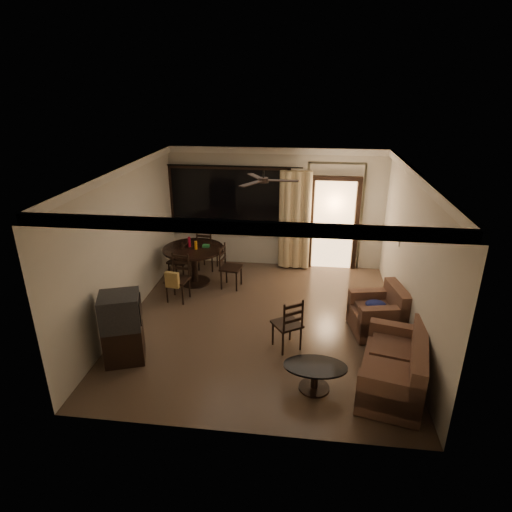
# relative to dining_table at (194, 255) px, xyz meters

# --- Properties ---
(ground) EXTENTS (5.50, 5.50, 0.00)m
(ground) POSITION_rel_dining_table_xyz_m (1.67, -1.48, -0.65)
(ground) COLOR #7F6651
(ground) RESTS_ON ground
(room_shell) EXTENTS (5.50, 6.70, 5.50)m
(room_shell) POSITION_rel_dining_table_xyz_m (2.26, 0.29, 1.18)
(room_shell) COLOR beige
(room_shell) RESTS_ON ground
(dining_table) EXTENTS (1.31, 1.31, 1.04)m
(dining_table) POSITION_rel_dining_table_xyz_m (0.00, 0.00, 0.00)
(dining_table) COLOR black
(dining_table) RESTS_ON ground
(dining_chair_west) EXTENTS (0.48, 0.48, 0.95)m
(dining_chair_west) POSITION_rel_dining_table_xyz_m (-0.37, 0.12, -0.36)
(dining_chair_west) COLOR black
(dining_chair_west) RESTS_ON ground
(dining_chair_east) EXTENTS (0.48, 0.48, 0.95)m
(dining_chair_east) POSITION_rel_dining_table_xyz_m (0.83, -0.12, -0.36)
(dining_chair_east) COLOR black
(dining_chair_east) RESTS_ON ground
(dining_chair_south) EXTENTS (0.48, 0.53, 0.95)m
(dining_chair_south) POSITION_rel_dining_table_xyz_m (-0.13, -0.85, -0.34)
(dining_chair_south) COLOR black
(dining_chair_south) RESTS_ON ground
(dining_chair_north) EXTENTS (0.48, 0.48, 0.95)m
(dining_chair_north) POSITION_rel_dining_table_xyz_m (0.11, 0.78, -0.36)
(dining_chair_north) COLOR black
(dining_chair_north) RESTS_ON ground
(tv_cabinet) EXTENTS (0.74, 0.71, 1.15)m
(tv_cabinet) POSITION_rel_dining_table_xyz_m (-0.38, -2.91, -0.07)
(tv_cabinet) COLOR black
(tv_cabinet) RESTS_ON ground
(sofa) EXTENTS (1.17, 1.72, 0.84)m
(sofa) POSITION_rel_dining_table_xyz_m (3.78, -3.11, -0.31)
(sofa) COLOR #462920
(sofa) RESTS_ON ground
(armchair) EXTENTS (0.99, 0.99, 0.85)m
(armchair) POSITION_rel_dining_table_xyz_m (3.76, -1.58, -0.29)
(armchair) COLOR #462920
(armchair) RESTS_ON ground
(coffee_table) EXTENTS (0.91, 0.55, 0.40)m
(coffee_table) POSITION_rel_dining_table_xyz_m (2.62, -3.27, -0.38)
(coffee_table) COLOR black
(coffee_table) RESTS_ON ground
(side_chair) EXTENTS (0.58, 0.58, 0.94)m
(side_chair) POSITION_rel_dining_table_xyz_m (2.16, -2.28, -0.37)
(side_chair) COLOR black
(side_chair) RESTS_ON ground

